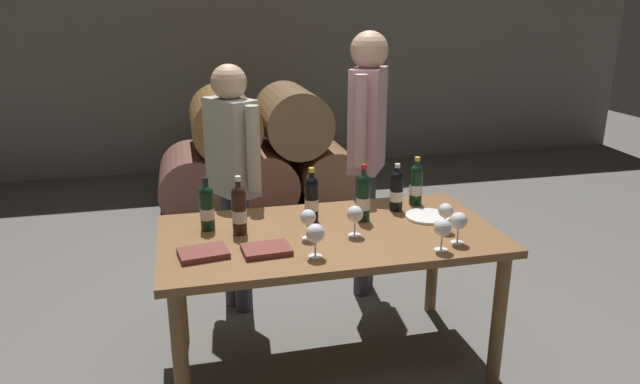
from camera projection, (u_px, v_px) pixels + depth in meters
name	position (u px, v px, depth m)	size (l,w,h in m)	color
ground_plane	(329.00, 360.00, 3.18)	(14.00, 14.00, 0.00)	#66635E
cellar_back_wall	(238.00, 47.00, 6.63)	(10.00, 0.24, 2.80)	gray
barrel_stack	(260.00, 155.00, 5.43)	(1.86, 0.90, 1.15)	brown
dining_table	(329.00, 248.00, 2.98)	(1.70, 0.90, 0.76)	brown
wine_bottle_0	(363.00, 197.00, 3.06)	(0.07, 0.07, 0.31)	black
wine_bottle_1	(312.00, 198.00, 3.05)	(0.07, 0.07, 0.30)	black
wine_bottle_2	(207.00, 207.00, 2.94)	(0.07, 0.07, 0.28)	black
wine_bottle_3	(416.00, 184.00, 3.32)	(0.07, 0.07, 0.28)	black
wine_bottle_4	(239.00, 209.00, 2.88)	(0.07, 0.07, 0.30)	black
wine_bottle_5	(397.00, 190.00, 3.22)	(0.07, 0.07, 0.27)	black
wine_glass_0	(459.00, 221.00, 2.78)	(0.08, 0.08, 0.16)	white
wine_glass_1	(308.00, 218.00, 2.83)	(0.08, 0.08, 0.15)	white
wine_glass_2	(446.00, 212.00, 2.92)	(0.08, 0.08, 0.15)	white
wine_glass_3	(355.00, 215.00, 2.87)	(0.08, 0.08, 0.16)	white
wine_glass_4	(315.00, 234.00, 2.62)	(0.09, 0.09, 0.16)	white
wine_glass_5	(442.00, 228.00, 2.69)	(0.08, 0.08, 0.16)	white
tasting_notebook	(266.00, 250.00, 2.70)	(0.22, 0.16, 0.03)	brown
leather_ledger	(203.00, 253.00, 2.66)	(0.22, 0.16, 0.03)	brown
serving_plate	(428.00, 216.00, 3.14)	(0.24, 0.24, 0.01)	white
sommelier_presenting	(367.00, 141.00, 3.65)	(0.32, 0.44, 1.72)	#383842
taster_seated_left	(233.00, 169.00, 3.47)	(0.31, 0.44, 1.54)	#383842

